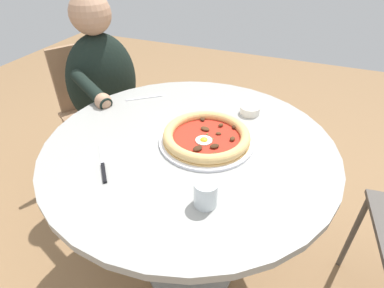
% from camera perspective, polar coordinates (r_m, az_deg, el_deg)
% --- Properties ---
extents(ground_plane, '(6.00, 6.00, 0.02)m').
position_cam_1_polar(ground_plane, '(1.62, -0.31, -21.52)').
color(ground_plane, olive).
extents(dining_table, '(1.01, 1.01, 0.73)m').
position_cam_1_polar(dining_table, '(1.16, -0.40, -5.34)').
color(dining_table, '#999993').
rests_on(dining_table, ground).
extents(pizza_on_plate, '(0.33, 0.33, 0.04)m').
position_cam_1_polar(pizza_on_plate, '(1.06, 2.71, 1.32)').
color(pizza_on_plate, white).
rests_on(pizza_on_plate, dining_table).
extents(water_glass, '(0.07, 0.07, 0.08)m').
position_cam_1_polar(water_glass, '(0.83, 2.55, -9.40)').
color(water_glass, silver).
rests_on(water_glass, dining_table).
extents(steak_knife, '(0.16, 0.14, 0.01)m').
position_cam_1_polar(steak_knife, '(1.00, -16.12, -4.21)').
color(steak_knife, silver).
rests_on(steak_knife, dining_table).
extents(ramekin_capers, '(0.08, 0.08, 0.03)m').
position_cam_1_polar(ramekin_capers, '(1.25, 10.67, 6.24)').
color(ramekin_capers, white).
rests_on(ramekin_capers, dining_table).
extents(fork_utensil, '(0.11, 0.13, 0.00)m').
position_cam_1_polar(fork_utensil, '(1.37, -8.82, 8.44)').
color(fork_utensil, '#BCBCC1').
rests_on(fork_utensil, dining_table).
extents(diner_person, '(0.52, 0.45, 1.12)m').
position_cam_1_polar(diner_person, '(1.75, -15.16, 5.13)').
color(diner_person, '#282833').
rests_on(diner_person, ground).
extents(cafe_chair_diner, '(0.56, 0.56, 0.83)m').
position_cam_1_polar(cafe_chair_diner, '(1.86, -16.97, 7.14)').
color(cafe_chair_diner, '#957050').
rests_on(cafe_chair_diner, ground).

